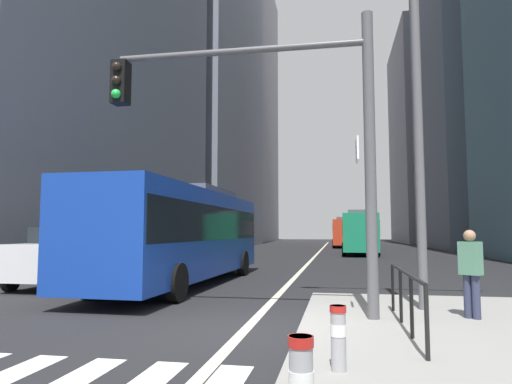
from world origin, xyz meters
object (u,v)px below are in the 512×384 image
object	(u,v)px
bollard_left	(338,334)
city_bus_blue_oncoming	(184,230)
street_lamp_post	(416,73)
sedan_white_oncoming	(68,256)
city_bus_red_receding	(359,231)
traffic_signal_gantry	(277,118)
pedestrian_waiting	(471,269)
car_oncoming_mid	(231,242)
car_receding_near	(345,237)
city_bus_red_distant	(345,231)

from	to	relation	value
bollard_left	city_bus_blue_oncoming	bearing A→B (deg)	119.27
street_lamp_post	bollard_left	size ratio (longest dim) A/B	10.54
sedan_white_oncoming	city_bus_red_receding	world-z (taller)	city_bus_red_receding
traffic_signal_gantry	pedestrian_waiting	xyz separation A→B (m)	(3.66, 0.38, -3.00)
city_bus_blue_oncoming	car_oncoming_mid	size ratio (longest dim) A/B	2.52
street_lamp_post	bollard_left	bearing A→B (deg)	-110.99
street_lamp_post	pedestrian_waiting	size ratio (longest dim) A/B	4.78
sedan_white_oncoming	traffic_signal_gantry	xyz separation A→B (m)	(7.61, -4.77, 3.09)
traffic_signal_gantry	city_bus_red_receding	bearing A→B (deg)	84.26
car_oncoming_mid	traffic_signal_gantry	distance (m)	27.77
city_bus_blue_oncoming	car_receding_near	size ratio (longest dim) A/B	2.81
sedan_white_oncoming	car_receding_near	distance (m)	54.80
city_bus_blue_oncoming	city_bus_red_receding	bearing A→B (deg)	73.21
street_lamp_post	city_bus_red_distant	bearing A→B (deg)	91.30
pedestrian_waiting	street_lamp_post	bearing A→B (deg)	128.74
city_bus_blue_oncoming	city_bus_red_receding	world-z (taller)	same
city_bus_blue_oncoming	street_lamp_post	world-z (taller)	street_lamp_post
city_bus_blue_oncoming	bollard_left	xyz separation A→B (m)	(5.15, -9.18, -1.26)
city_bus_blue_oncoming	street_lamp_post	xyz separation A→B (m)	(6.92, -4.55, 3.45)
sedan_white_oncoming	car_oncoming_mid	bearing A→B (deg)	89.09
city_bus_red_receding	street_lamp_post	xyz separation A→B (m)	(0.07, -27.24, 3.45)
city_bus_red_receding	traffic_signal_gantry	xyz separation A→B (m)	(-2.87, -28.52, 2.24)
sedan_white_oncoming	car_receding_near	xyz separation A→B (m)	(9.69, 53.93, -0.00)
car_oncoming_mid	street_lamp_post	xyz separation A→B (m)	(10.21, -25.35, 4.29)
city_bus_red_receding	sedan_white_oncoming	bearing A→B (deg)	-113.81
sedan_white_oncoming	traffic_signal_gantry	distance (m)	9.50
city_bus_red_distant	traffic_signal_gantry	xyz separation A→B (m)	(-1.94, -45.31, 2.24)
city_bus_red_receding	city_bus_blue_oncoming	bearing A→B (deg)	-106.79
traffic_signal_gantry	bollard_left	bearing A→B (deg)	-70.81
sedan_white_oncoming	car_oncoming_mid	distance (m)	21.86
city_bus_red_receding	street_lamp_post	world-z (taller)	street_lamp_post
city_bus_red_receding	bollard_left	size ratio (longest dim) A/B	14.36
city_bus_red_receding	pedestrian_waiting	world-z (taller)	city_bus_red_receding
sedan_white_oncoming	city_bus_red_distant	xyz separation A→B (m)	(9.55, 40.54, 0.85)
city_bus_blue_oncoming	sedan_white_oncoming	size ratio (longest dim) A/B	2.65
city_bus_blue_oncoming	city_bus_red_distant	xyz separation A→B (m)	(5.92, 39.48, 0.00)
car_receding_near	street_lamp_post	world-z (taller)	street_lamp_post
city_bus_red_receding	car_receding_near	xyz separation A→B (m)	(-0.79, 30.18, -0.85)
sedan_white_oncoming	city_bus_red_receding	distance (m)	25.98
bollard_left	pedestrian_waiting	size ratio (longest dim) A/B	0.45
city_bus_blue_oncoming	city_bus_red_distant	world-z (taller)	same
bollard_left	car_oncoming_mid	bearing A→B (deg)	105.71
city_bus_blue_oncoming	bollard_left	world-z (taller)	city_bus_blue_oncoming
traffic_signal_gantry	city_bus_red_distant	bearing A→B (deg)	87.55
sedan_white_oncoming	bollard_left	distance (m)	11.97
city_bus_red_receding	car_oncoming_mid	world-z (taller)	city_bus_red_receding
traffic_signal_gantry	bollard_left	xyz separation A→B (m)	(1.17, -3.35, -3.50)
city_bus_red_distant	street_lamp_post	size ratio (longest dim) A/B	1.47
car_receding_near	traffic_signal_gantry	xyz separation A→B (m)	(-2.07, -58.70, 3.09)
car_oncoming_mid	bollard_left	size ratio (longest dim) A/B	5.97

